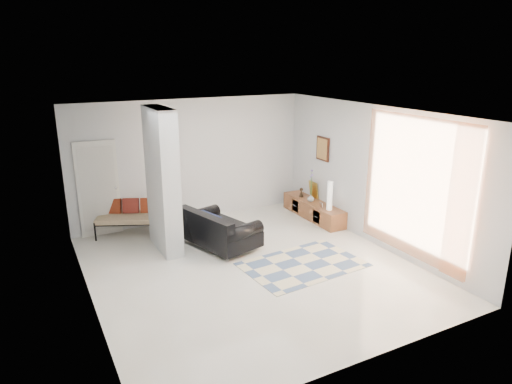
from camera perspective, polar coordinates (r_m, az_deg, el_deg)
floor at (r=8.41m, az=-0.57°, el=-9.47°), size 6.00×6.00×0.00m
ceiling at (r=7.60m, az=-0.64°, el=9.84°), size 6.00×6.00×0.00m
wall_back at (r=10.56m, az=-8.05°, el=3.93°), size 6.00×0.00×6.00m
wall_front at (r=5.56m, az=13.77°, el=-8.35°), size 6.00×0.00×6.00m
wall_left at (r=7.14m, az=-20.70°, el=-3.30°), size 0.00×6.00×6.00m
wall_right at (r=9.42m, az=14.48°, el=1.98°), size 0.00×6.00×6.00m
partition_column at (r=8.94m, az=-11.62°, el=1.40°), size 0.35×1.20×2.80m
hallway_door at (r=10.13m, az=-19.11°, el=0.39°), size 0.85×0.06×2.04m
curtain at (r=8.56m, az=19.20°, el=0.46°), size 0.00×2.55×2.55m
wall_art at (r=10.63m, az=8.35°, el=5.37°), size 0.04×0.45×0.55m
media_console at (r=10.89m, az=7.17°, el=-2.19°), size 0.45×1.99×0.80m
loveseat at (r=9.19m, az=-4.83°, el=-4.76°), size 1.34×1.80×0.76m
daybed at (r=10.12m, az=-14.81°, el=-2.83°), size 1.78×1.30×0.77m
area_rug at (r=8.57m, az=5.86°, el=-9.00°), size 2.25×1.59×0.01m
cylinder_lamp at (r=10.23m, az=9.20°, el=-0.47°), size 0.12×0.12×0.65m
bronze_figurine at (r=11.13m, az=5.68°, el=-0.05°), size 0.12×0.12×0.22m
vase at (r=10.81m, az=6.86°, el=-0.75°), size 0.18×0.18×0.17m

